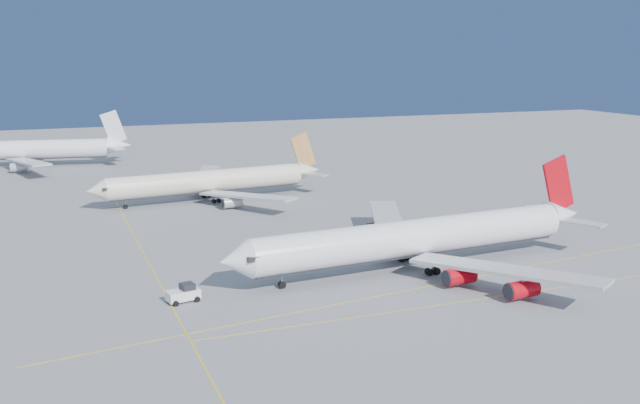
{
  "coord_description": "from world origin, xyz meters",
  "views": [
    {
      "loc": [
        -54.8,
        -94.72,
        34.23
      ],
      "look_at": [
        -7.83,
        25.28,
        7.0
      ],
      "focal_mm": 40.0,
      "sensor_mm": 36.0,
      "label": 1
    }
  ],
  "objects_px": {
    "airliner_virgin": "(421,237)",
    "pushback_tug": "(184,293)",
    "airliner_etihad": "(212,181)",
    "airliner_third": "(26,150)"
  },
  "relations": [
    {
      "from": "airliner_virgin",
      "to": "pushback_tug",
      "type": "distance_m",
      "value": 39.06
    },
    {
      "from": "airliner_etihad",
      "to": "airliner_third",
      "type": "relative_size",
      "value": 0.91
    },
    {
      "from": "airliner_virgin",
      "to": "airliner_etihad",
      "type": "relative_size",
      "value": 1.18
    },
    {
      "from": "airliner_etihad",
      "to": "airliner_third",
      "type": "bearing_deg",
      "value": 114.23
    },
    {
      "from": "airliner_third",
      "to": "pushback_tug",
      "type": "relative_size",
      "value": 12.78
    },
    {
      "from": "airliner_virgin",
      "to": "pushback_tug",
      "type": "xyz_separation_m",
      "value": [
        -38.81,
        -2.17,
        -3.83
      ]
    },
    {
      "from": "airliner_virgin",
      "to": "pushback_tug",
      "type": "height_order",
      "value": "airliner_virgin"
    },
    {
      "from": "airliner_virgin",
      "to": "airliner_etihad",
      "type": "xyz_separation_m",
      "value": [
        -19.24,
        64.91,
        -0.48
      ]
    },
    {
      "from": "airliner_etihad",
      "to": "pushback_tug",
      "type": "xyz_separation_m",
      "value": [
        -19.57,
        -67.08,
        -3.35
      ]
    },
    {
      "from": "airliner_third",
      "to": "pushback_tug",
      "type": "xyz_separation_m",
      "value": [
        21.7,
        -137.06,
        -3.9
      ]
    }
  ]
}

